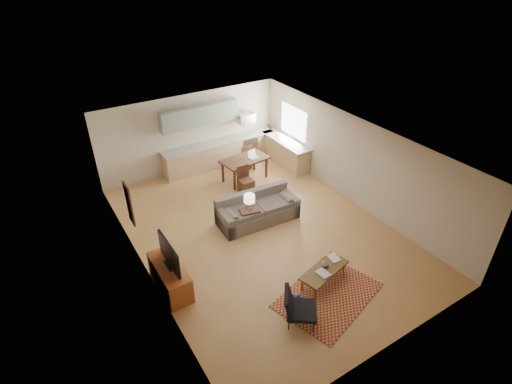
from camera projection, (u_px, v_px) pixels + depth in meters
room at (262, 191)px, 10.47m from camera, size 9.00×9.00×9.00m
kitchen_counter_back at (220, 153)px, 14.36m from camera, size 4.26×0.64×0.92m
kitchen_counter_right at (285, 152)px, 14.42m from camera, size 0.64×2.26×0.92m
kitchen_range at (246, 146)px, 14.85m from camera, size 0.62×0.62×0.90m
kitchen_microwave at (246, 118)px, 14.29m from camera, size 0.62×0.40×0.35m
upper_cabinets at (200, 116)px, 13.40m from camera, size 2.80×0.34×0.70m
window_right at (293, 122)px, 13.97m from camera, size 0.02×1.40×1.05m
wall_art_left at (129, 204)px, 9.57m from camera, size 0.06×0.42×1.10m
triptych at (188, 122)px, 13.43m from camera, size 1.70×0.04×0.50m
rug at (328, 295)px, 9.15m from camera, size 2.69×2.22×0.02m
sofa at (258, 209)px, 11.41m from camera, size 2.47×1.18×0.84m
coffee_table at (324, 275)px, 9.43m from camera, size 1.41×0.83×0.40m
book_a at (320, 276)px, 9.13m from camera, size 0.30×0.37×0.03m
book_b at (330, 259)px, 9.60m from camera, size 0.30×0.37×0.02m
vase at (325, 263)px, 9.37m from camera, size 0.25×0.25×0.18m
armchair at (302, 308)px, 8.33m from camera, size 0.99×0.99×0.81m
tv_credenza at (170, 277)px, 9.20m from camera, size 0.55×1.44×0.67m
tv at (169, 254)px, 8.87m from camera, size 0.11×1.11×0.67m
console_table at (250, 219)px, 11.17m from camera, size 0.59×0.45×0.62m
table_lamp at (249, 202)px, 10.87m from camera, size 0.39×0.39×0.50m
dining_table at (245, 169)px, 13.46m from camera, size 1.65×1.07×0.79m
dining_chair_near at (246, 180)px, 12.74m from camera, size 0.43×0.45×0.90m
dining_chair_far at (244, 156)px, 14.11m from camera, size 0.49×0.51×0.94m
laptop at (254, 154)px, 13.25m from camera, size 0.38×0.32×0.25m
soap_bottle at (278, 135)px, 14.34m from camera, size 0.10×0.10×0.19m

